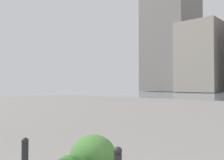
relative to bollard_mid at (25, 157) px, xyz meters
name	(u,v)px	position (x,y,z in m)	size (l,w,h in m)	color
building_annex	(201,57)	(22.57, -61.59, 8.76)	(10.64, 10.35, 18.28)	#9E9384
building_highrise	(171,38)	(33.90, -66.27, 15.95)	(14.15, 14.61, 34.72)	gray
bollard_mid	(25,157)	(0.00, 0.00, 0.00)	(0.13, 0.13, 0.72)	#232328
shrub_tall	(93,156)	(-0.85, -0.87, 0.00)	(0.90, 0.81, 0.76)	#477F38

